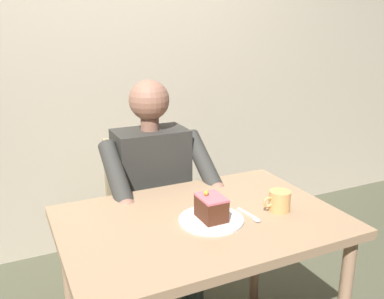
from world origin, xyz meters
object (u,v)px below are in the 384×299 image
at_px(cake_slice, 211,207).
at_px(coffee_cup, 279,200).
at_px(seated_person, 157,198).
at_px(dessert_spoon, 252,217).
at_px(dining_table, 201,238).
at_px(chair, 147,211).

relative_size(cake_slice, coffee_cup, 1.00).
xyz_separation_m(seated_person, coffee_cup, (-0.31, 0.57, 0.16)).
height_order(seated_person, cake_slice, seated_person).
relative_size(cake_slice, dessert_spoon, 0.86).
height_order(dining_table, chair, chair).
height_order(chair, dessert_spoon, chair).
bearing_deg(dining_table, cake_slice, 118.13).
bearing_deg(chair, dining_table, 90.00).
distance_m(chair, coffee_cup, 0.86).
bearing_deg(seated_person, chair, -90.00).
height_order(seated_person, coffee_cup, seated_person).
xyz_separation_m(seated_person, cake_slice, (-0.02, 0.53, 0.17)).
relative_size(seated_person, coffee_cup, 9.82).
bearing_deg(dessert_spoon, coffee_cup, -174.92).
distance_m(dining_table, coffee_cup, 0.35).
bearing_deg(dessert_spoon, dining_table, -25.41).
xyz_separation_m(dining_table, coffee_cup, (-0.31, 0.07, 0.13)).
height_order(coffee_cup, dessert_spoon, coffee_cup).
xyz_separation_m(dining_table, chair, (0.00, -0.67, -0.17)).
distance_m(seated_person, cake_slice, 0.56).
bearing_deg(dining_table, coffee_cup, 166.99).
bearing_deg(coffee_cup, seated_person, -60.96).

